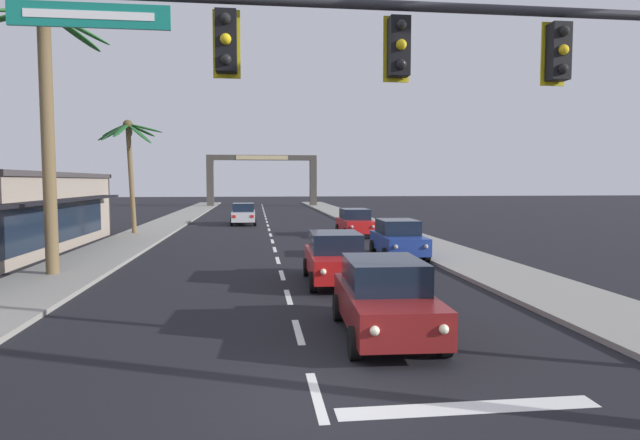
% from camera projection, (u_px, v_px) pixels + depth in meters
% --- Properties ---
extents(ground_plane, '(220.00, 220.00, 0.00)m').
position_uv_depth(ground_plane, '(317.00, 399.00, 8.24)').
color(ground_plane, black).
extents(sidewalk_right, '(3.20, 110.00, 0.14)m').
position_uv_depth(sidewalk_right, '(417.00, 242.00, 28.97)').
color(sidewalk_right, gray).
rests_on(sidewalk_right, ground).
extents(sidewalk_left, '(3.20, 110.00, 0.14)m').
position_uv_depth(sidewalk_left, '(121.00, 246.00, 27.09)').
color(sidewalk_left, gray).
rests_on(sidewalk_left, ground).
extents(lane_markings, '(4.28, 88.89, 0.01)m').
position_uv_depth(lane_markings, '(280.00, 243.00, 28.82)').
color(lane_markings, silver).
rests_on(lane_markings, ground).
extents(traffic_signal_mast, '(11.31, 0.41, 7.03)m').
position_uv_depth(traffic_signal_mast, '(498.00, 81.00, 8.62)').
color(traffic_signal_mast, '#2D2D33').
rests_on(traffic_signal_mast, ground).
extents(sedan_lead_at_stop_bar, '(2.10, 4.51, 1.68)m').
position_uv_depth(sedan_lead_at_stop_bar, '(385.00, 297.00, 11.53)').
color(sedan_lead_at_stop_bar, maroon).
rests_on(sedan_lead_at_stop_bar, ground).
extents(sedan_third_in_queue, '(2.04, 4.49, 1.68)m').
position_uv_depth(sedan_third_in_queue, '(335.00, 257.00, 17.59)').
color(sedan_third_in_queue, red).
rests_on(sedan_third_in_queue, ground).
extents(sedan_oncoming_far, '(1.98, 4.46, 1.68)m').
position_uv_depth(sedan_oncoming_far, '(243.00, 214.00, 41.36)').
color(sedan_oncoming_far, silver).
rests_on(sedan_oncoming_far, ground).
extents(sedan_parked_nearest_kerb, '(2.06, 4.49, 1.68)m').
position_uv_depth(sedan_parked_nearest_kerb, '(398.00, 238.00, 23.42)').
color(sedan_parked_nearest_kerb, navy).
rests_on(sedan_parked_nearest_kerb, ground).
extents(sedan_parked_mid_kerb, '(1.96, 4.46, 1.68)m').
position_uv_depth(sedan_parked_mid_kerb, '(355.00, 222.00, 32.72)').
color(sedan_parked_mid_kerb, red).
rests_on(sedan_parked_mid_kerb, ground).
extents(palm_left_second, '(4.50, 4.47, 9.45)m').
position_uv_depth(palm_left_second, '(47.00, 101.00, 18.19)').
color(palm_left_second, brown).
rests_on(palm_left_second, ground).
extents(palm_left_third, '(4.20, 4.20, 7.16)m').
position_uv_depth(palm_left_third, '(129.00, 147.00, 32.83)').
color(palm_left_third, brown).
rests_on(palm_left_third, ground).
extents(town_gateway_arch, '(14.64, 0.90, 6.88)m').
position_uv_depth(town_gateway_arch, '(262.00, 173.00, 70.99)').
color(town_gateway_arch, '#423D38').
rests_on(town_gateway_arch, ground).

